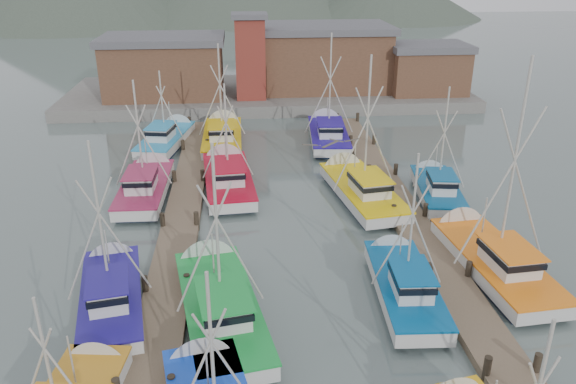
{
  "coord_description": "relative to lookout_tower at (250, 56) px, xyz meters",
  "views": [
    {
      "loc": [
        -3.12,
        -25.44,
        15.48
      ],
      "look_at": [
        -0.57,
        4.31,
        2.6
      ],
      "focal_mm": 35.0,
      "sensor_mm": 36.0,
      "label": 1
    }
  ],
  "objects": [
    {
      "name": "dock_right",
      "position": [
        9.0,
        -28.96,
        -5.34
      ],
      "size": [
        2.3,
        46.0,
        1.5
      ],
      "color": "brown",
      "rests_on": "ground"
    },
    {
      "name": "boat_9",
      "position": [
        6.69,
        -24.0,
        -4.86
      ],
      "size": [
        4.58,
        10.41,
        10.66
      ],
      "rotation": [
        0.0,
        0.0,
        0.15
      ],
      "color": "#101B36",
      "rests_on": "ground"
    },
    {
      "name": "boat_8",
      "position": [
        -2.23,
        -21.24,
        -4.87
      ],
      "size": [
        3.95,
        10.24,
        8.45
      ],
      "rotation": [
        0.0,
        0.0,
        0.08
      ],
      "color": "#101B36",
      "rests_on": "ground"
    },
    {
      "name": "gull_far",
      "position": [
        4.13,
        -31.21,
        0.92
      ],
      "size": [
        1.55,
        0.61,
        0.24
      ],
      "rotation": [
        0.0,
        0.0,
        -0.05
      ],
      "color": "slate",
      "rests_on": "ground"
    },
    {
      "name": "boat_4",
      "position": [
        -2.44,
        -36.64,
        -4.87
      ],
      "size": [
        4.86,
        10.49,
        9.51
      ],
      "rotation": [
        0.0,
        0.0,
        0.18
      ],
      "color": "#101B36",
      "rests_on": "ground"
    },
    {
      "name": "lookout_tower",
      "position": [
        0.0,
        0.0,
        0.0
      ],
      "size": [
        3.6,
        3.6,
        8.5
      ],
      "color": "maroon",
      "rests_on": "quay"
    },
    {
      "name": "boat_10",
      "position": [
        -7.77,
        -22.22,
        -4.87
      ],
      "size": [
        3.71,
        9.38,
        8.89
      ],
      "rotation": [
        0.0,
        0.0,
        -0.01
      ],
      "color": "#101B36",
      "rests_on": "ground"
    },
    {
      "name": "shed_right",
      "position": [
        19.0,
        1.0,
        -1.71
      ],
      "size": [
        8.48,
        6.36,
        5.2
      ],
      "color": "brown",
      "rests_on": "quay"
    },
    {
      "name": "boat_7",
      "position": [
        11.6,
        -33.82,
        -4.85
      ],
      "size": [
        4.84,
        10.07,
        12.18
      ],
      "rotation": [
        0.0,
        0.0,
        0.09
      ],
      "color": "#101B36",
      "rests_on": "ground"
    },
    {
      "name": "boat_5",
      "position": [
        6.4,
        -35.76,
        -4.87
      ],
      "size": [
        3.31,
        8.58,
        8.22
      ],
      "rotation": [
        0.0,
        0.0,
        -0.05
      ],
      "color": "#101B36",
      "rests_on": "ground"
    },
    {
      "name": "shed_center",
      "position": [
        8.0,
        4.0,
        -0.86
      ],
      "size": [
        14.84,
        9.54,
        6.9
      ],
      "color": "brown",
      "rests_on": "quay"
    },
    {
      "name": "gull_near",
      "position": [
        2.01,
        -37.12,
        2.71
      ],
      "size": [
        1.52,
        0.66,
        0.24
      ],
      "rotation": [
        0.0,
        0.0,
        0.47
      ],
      "color": "slate",
      "rests_on": "ground"
    },
    {
      "name": "boat_14",
      "position": [
        -7.48,
        -11.6,
        -4.87
      ],
      "size": [
        4.49,
        9.51,
        7.34
      ],
      "rotation": [
        0.0,
        0.0,
        -0.2
      ],
      "color": "#101B36",
      "rests_on": "ground"
    },
    {
      "name": "distant_hills",
      "position": [
        -10.76,
        89.59,
        -5.55
      ],
      "size": [
        175.0,
        140.0,
        42.0
      ],
      "color": "#465244",
      "rests_on": "ground"
    },
    {
      "name": "dock_left",
      "position": [
        -5.0,
        -28.96,
        -5.34
      ],
      "size": [
        2.3,
        46.0,
        1.5
      ],
      "color": "brown",
      "rests_on": "ground"
    },
    {
      "name": "boat_13",
      "position": [
        6.43,
        -11.57,
        -4.87
      ],
      "size": [
        4.15,
        10.15,
        10.3
      ],
      "rotation": [
        0.0,
        0.0,
        -0.07
      ],
      "color": "#101B36",
      "rests_on": "ground"
    },
    {
      "name": "boat_11",
      "position": [
        11.85,
        -24.47,
        -4.87
      ],
      "size": [
        3.56,
        8.33,
        8.39
      ],
      "rotation": [
        0.0,
        0.0,
        -0.14
      ],
      "color": "#101B36",
      "rests_on": "ground"
    },
    {
      "name": "ground",
      "position": [
        2.0,
        -33.0,
        -5.55
      ],
      "size": [
        260.0,
        260.0,
        0.0
      ],
      "primitive_type": "plane",
      "color": "#546562",
      "rests_on": "ground"
    },
    {
      "name": "quay",
      "position": [
        2.0,
        4.0,
        -4.95
      ],
      "size": [
        44.0,
        16.0,
        1.2
      ],
      "primitive_type": "cube",
      "color": "gray",
      "rests_on": "ground"
    },
    {
      "name": "boat_6",
      "position": [
        -7.49,
        -35.45,
        -4.87
      ],
      "size": [
        4.14,
        8.95,
        9.08
      ],
      "rotation": [
        0.0,
        0.0,
        0.18
      ],
      "color": "#101B36",
      "rests_on": "ground"
    },
    {
      "name": "shed_left",
      "position": [
        -9.0,
        2.0,
        -1.21
      ],
      "size": [
        12.72,
        8.48,
        6.2
      ],
      "color": "brown",
      "rests_on": "quay"
    },
    {
      "name": "boat_12",
      "position": [
        -2.79,
        -11.47,
        -4.87
      ],
      "size": [
        3.92,
        10.15,
        9.59
      ],
      "rotation": [
        0.0,
        0.0,
        -0.0
      ],
      "color": "#101B36",
      "rests_on": "ground"
    }
  ]
}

